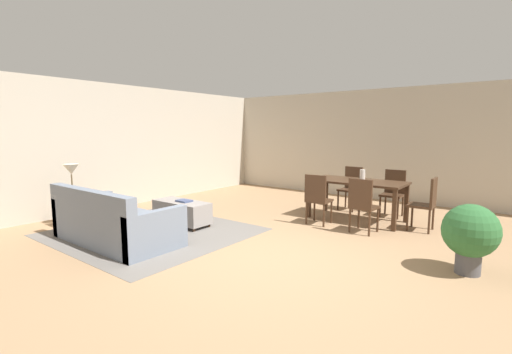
# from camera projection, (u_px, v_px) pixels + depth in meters

# --- Properties ---
(ground_plane) EXTENTS (10.80, 10.80, 0.00)m
(ground_plane) POSITION_uv_depth(u_px,v_px,m) (266.00, 255.00, 4.91)
(ground_plane) COLOR #9E7A56
(wall_back) EXTENTS (9.00, 0.12, 2.70)m
(wall_back) POSITION_uv_depth(u_px,v_px,m) (387.00, 145.00, 8.66)
(wall_back) COLOR #BCB2A0
(wall_back) RESTS_ON ground_plane
(wall_left) EXTENTS (0.12, 11.00, 2.70)m
(wall_left) POSITION_uv_depth(u_px,v_px,m) (114.00, 146.00, 7.84)
(wall_left) COLOR #BCB2A0
(wall_left) RESTS_ON ground_plane
(area_rug) EXTENTS (3.00, 2.80, 0.01)m
(area_rug) POSITION_uv_depth(u_px,v_px,m) (153.00, 232.00, 6.01)
(area_rug) COLOR slate
(area_rug) RESTS_ON ground_plane
(couch) EXTENTS (2.11, 0.99, 0.86)m
(couch) POSITION_uv_depth(u_px,v_px,m) (114.00, 224.00, 5.45)
(couch) COLOR slate
(couch) RESTS_ON ground_plane
(ottoman_table) EXTENTS (1.11, 0.46, 0.43)m
(ottoman_table) POSITION_uv_depth(u_px,v_px,m) (182.00, 211.00, 6.46)
(ottoman_table) COLOR gray
(ottoman_table) RESTS_ON ground_plane
(side_table) EXTENTS (0.40, 0.40, 0.60)m
(side_table) POSITION_uv_depth(u_px,v_px,m) (73.00, 201.00, 6.28)
(side_table) COLOR brown
(side_table) RESTS_ON ground_plane
(table_lamp) EXTENTS (0.26, 0.26, 0.53)m
(table_lamp) POSITION_uv_depth(u_px,v_px,m) (71.00, 171.00, 6.21)
(table_lamp) COLOR brown
(table_lamp) RESTS_ON side_table
(dining_table) EXTENTS (1.76, 0.86, 0.76)m
(dining_table) POSITION_uv_depth(u_px,v_px,m) (357.00, 185.00, 6.77)
(dining_table) COLOR #422B1C
(dining_table) RESTS_ON ground_plane
(dining_chair_near_left) EXTENTS (0.42, 0.42, 0.92)m
(dining_chair_near_left) POSITION_uv_depth(u_px,v_px,m) (317.00, 196.00, 6.43)
(dining_chair_near_left) COLOR #422B1C
(dining_chair_near_left) RESTS_ON ground_plane
(dining_chair_near_right) EXTENTS (0.42, 0.42, 0.92)m
(dining_chair_near_right) POSITION_uv_depth(u_px,v_px,m) (362.00, 203.00, 5.88)
(dining_chair_near_right) COLOR #422B1C
(dining_chair_near_right) RESTS_ON ground_plane
(dining_chair_far_left) EXTENTS (0.43, 0.43, 0.92)m
(dining_chair_far_left) POSITION_uv_depth(u_px,v_px,m) (351.00, 185.00, 7.71)
(dining_chair_far_left) COLOR #422B1C
(dining_chair_far_left) RESTS_ON ground_plane
(dining_chair_far_right) EXTENTS (0.41, 0.41, 0.92)m
(dining_chair_far_right) POSITION_uv_depth(u_px,v_px,m) (393.00, 190.00, 7.11)
(dining_chair_far_right) COLOR #422B1C
(dining_chair_far_right) RESTS_ON ground_plane
(dining_chair_head_east) EXTENTS (0.41, 0.41, 0.92)m
(dining_chair_head_east) POSITION_uv_depth(u_px,v_px,m) (427.00, 201.00, 6.02)
(dining_chair_head_east) COLOR #422B1C
(dining_chair_head_east) RESTS_ON ground_plane
(vase_centerpiece) EXTENTS (0.10, 0.10, 0.21)m
(vase_centerpiece) POSITION_uv_depth(u_px,v_px,m) (362.00, 175.00, 6.71)
(vase_centerpiece) COLOR silver
(vase_centerpiece) RESTS_ON dining_table
(book_on_ottoman) EXTENTS (0.26, 0.20, 0.03)m
(book_on_ottoman) POSITION_uv_depth(u_px,v_px,m) (184.00, 201.00, 6.39)
(book_on_ottoman) COLOR #3F4C72
(book_on_ottoman) RESTS_ON ottoman_table
(potted_plant) EXTENTS (0.63, 0.63, 0.85)m
(potted_plant) POSITION_uv_depth(u_px,v_px,m) (470.00, 233.00, 4.21)
(potted_plant) COLOR #4C4C51
(potted_plant) RESTS_ON ground_plane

